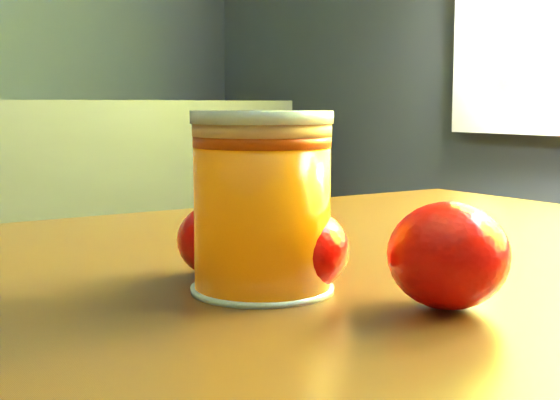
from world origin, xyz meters
TOP-DOWN VIEW (x-y plane):
  - juice_glass at (0.87, 0.17)m, footprint 0.09×0.09m
  - orange_front at (0.90, 0.16)m, footprint 0.07×0.07m
  - orange_back at (0.87, 0.22)m, footprint 0.08×0.08m
  - orange_extra at (0.94, 0.07)m, footprint 0.08×0.08m

SIDE VIEW (x-z plane):
  - orange_back at x=0.87m, z-range 0.77..0.82m
  - orange_front at x=0.90m, z-range 0.77..0.83m
  - orange_extra at x=0.94m, z-range 0.77..0.84m
  - juice_glass at x=0.87m, z-range 0.77..0.89m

